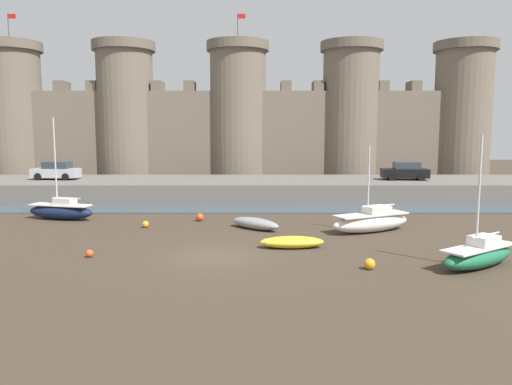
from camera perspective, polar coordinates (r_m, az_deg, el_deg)
ground_plane at (r=24.12m, az=-4.80°, el=-7.36°), size 160.00×160.00×0.00m
water_channel at (r=38.39m, az=-2.99°, el=-1.85°), size 80.00×4.50×0.10m
quay_road at (r=45.47m, az=-2.52°, el=0.51°), size 61.85×10.00×1.60m
castle at (r=55.98m, az=-2.07°, el=8.14°), size 56.67×6.82×18.62m
rowboat_midflat_left at (r=25.84m, az=4.12°, el=-5.65°), size 3.34×1.28×0.61m
rowboat_midflat_right at (r=30.63m, az=-0.09°, el=-3.53°), size 3.43×3.19×0.70m
sailboat_near_channel_left at (r=36.40m, az=-21.39°, el=-1.92°), size 5.00×2.55×6.89m
sailboat_foreground_left at (r=30.57m, az=13.06°, el=-3.23°), size 5.52×3.82×5.14m
sailboat_foreground_centre at (r=24.29m, az=24.13°, el=-6.49°), size 4.64×3.81×5.82m
mooring_buoy_mid_mud at (r=33.56m, az=-6.43°, el=-2.82°), size 0.51×0.51×0.51m
mooring_buoy_near_channel at (r=31.84m, az=-12.51°, el=-3.57°), size 0.43×0.43×0.43m
mooring_buoy_off_centre at (r=22.46m, az=12.86°, el=-7.96°), size 0.49×0.49×0.49m
mooring_buoy_near_shore at (r=25.23m, az=-18.48°, el=-6.62°), size 0.38×0.38×0.38m
car_quay_east at (r=48.72m, az=-21.86°, el=2.31°), size 4.21×2.10×1.62m
car_quay_west at (r=46.87m, az=16.69°, el=2.35°), size 4.21×2.10×1.62m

